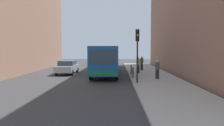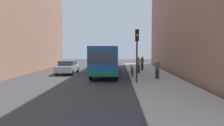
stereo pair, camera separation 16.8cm
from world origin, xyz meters
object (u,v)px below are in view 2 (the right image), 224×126
at_px(pedestrian_near_signal, 157,69).
at_px(car_behind_bus, 108,62).
at_px(car_beside_bus, 68,67).
at_px(bollard_mid, 131,70).
at_px(pedestrian_mid_sidewalk, 138,65).
at_px(pedestrian_far_sidewalk, 142,63).
at_px(traffic_light, 137,46).
at_px(bus, 106,59).
at_px(bollard_near, 133,72).

bearing_deg(pedestrian_near_signal, car_behind_bus, 82.63).
bearing_deg(pedestrian_near_signal, car_beside_bus, 123.90).
height_order(bollard_mid, pedestrian_mid_sidewalk, pedestrian_mid_sidewalk).
bearing_deg(pedestrian_mid_sidewalk, car_behind_bus, -4.20).
height_order(car_behind_bus, pedestrian_far_sidewalk, pedestrian_far_sidewalk).
xyz_separation_m(traffic_light, bollard_mid, (-0.10, 5.60, -2.38)).
bearing_deg(car_behind_bus, car_beside_bus, 68.12).
bearing_deg(traffic_light, bus, 113.72).
xyz_separation_m(bus, car_beside_bus, (-4.25, 0.73, -0.94)).
xyz_separation_m(pedestrian_mid_sidewalk, pedestrian_far_sidewalk, (0.73, 3.00, -0.01)).
distance_m(car_beside_bus, car_behind_bus, 9.23).
height_order(bollard_near, pedestrian_far_sidewalk, pedestrian_far_sidewalk).
xyz_separation_m(bollard_near, bollard_mid, (0.00, 2.57, 0.00)).
bearing_deg(pedestrian_far_sidewalk, pedestrian_mid_sidewalk, -102.51).
bearing_deg(car_beside_bus, bollard_near, 149.59).
height_order(car_behind_bus, bollard_mid, car_behind_bus).
height_order(car_beside_bus, pedestrian_far_sidewalk, pedestrian_far_sidewalk).
bearing_deg(bus, car_behind_bus, -89.40).
relative_size(bus, pedestrian_near_signal, 6.69).
distance_m(pedestrian_near_signal, pedestrian_mid_sidewalk, 4.76).
height_order(bus, bollard_mid, bus).
bearing_deg(car_beside_bus, car_behind_bus, -115.84).
xyz_separation_m(car_behind_bus, bollard_near, (2.94, -12.37, -0.16)).
xyz_separation_m(traffic_light, bollard_near, (-0.10, 3.03, -2.38)).
bearing_deg(car_behind_bus, bollard_mid, 110.55).
distance_m(traffic_light, pedestrian_mid_sidewalk, 7.27).
xyz_separation_m(car_beside_bus, pedestrian_far_sidewalk, (8.53, 2.86, 0.22)).
bearing_deg(pedestrian_far_sidewalk, pedestrian_near_signal, -85.06).
bearing_deg(bollard_near, pedestrian_far_sidewalk, 77.14).
relative_size(bollard_mid, pedestrian_near_signal, 0.57).
distance_m(pedestrian_mid_sidewalk, pedestrian_far_sidewalk, 3.09).
height_order(car_beside_bus, traffic_light, traffic_light).
bearing_deg(bollard_mid, car_beside_bus, 167.89).
bearing_deg(car_behind_bus, bus, 95.39).
relative_size(car_beside_bus, pedestrian_mid_sidewalk, 2.55).
distance_m(bollard_near, pedestrian_far_sidewalk, 7.11).
xyz_separation_m(car_behind_bus, pedestrian_mid_sidewalk, (3.79, -8.45, 0.23)).
height_order(bus, pedestrian_mid_sidewalk, bus).
distance_m(traffic_light, bollard_near, 3.86).
xyz_separation_m(bollard_mid, pedestrian_far_sidewalk, (1.58, 4.35, 0.38)).
height_order(traffic_light, bollard_mid, traffic_light).
relative_size(pedestrian_near_signal, pedestrian_mid_sidewalk, 0.96).
relative_size(bollard_near, pedestrian_far_sidewalk, 0.55).
height_order(pedestrian_mid_sidewalk, pedestrian_far_sidewalk, pedestrian_mid_sidewalk).
distance_m(bollard_near, bollard_mid, 2.57).
distance_m(car_beside_bus, traffic_light, 10.24).
distance_m(bus, car_beside_bus, 4.41).
bearing_deg(bollard_mid, pedestrian_far_sidewalk, 70.04).
bearing_deg(bollard_mid, bollard_near, -90.00).
bearing_deg(traffic_light, pedestrian_near_signal, 49.92).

